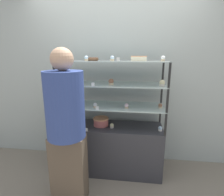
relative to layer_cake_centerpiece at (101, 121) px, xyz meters
name	(u,v)px	position (x,y,z in m)	size (l,w,h in m)	color
ground_plane	(112,169)	(0.15, 0.00, -0.74)	(20.00, 20.00, 0.00)	gray
back_wall	(115,78)	(0.15, 0.38, 0.56)	(8.00, 0.05, 2.60)	#A8B2AD
display_base	(112,148)	(0.15, 0.00, -0.40)	(1.37, 0.48, 0.68)	#333338
display_riser_lower	(112,107)	(0.15, 0.00, 0.22)	(1.37, 0.48, 0.29)	black
display_riser_middle	(112,85)	(0.15, 0.00, 0.52)	(1.37, 0.48, 0.29)	black
display_riser_upper	(112,62)	(0.15, 0.00, 0.81)	(1.37, 0.48, 0.29)	black
layer_cake_centerpiece	(101,121)	(0.00, 0.00, 0.00)	(0.21, 0.21, 0.11)	#C66660
sheet_cake_frosted	(139,58)	(0.49, -0.01, 0.86)	(0.19, 0.16, 0.06)	beige
cupcake_0	(66,123)	(-0.49, -0.06, -0.03)	(0.05, 0.05, 0.06)	beige
cupcake_1	(112,126)	(0.16, -0.07, -0.03)	(0.05, 0.05, 0.06)	beige
cupcake_2	(160,129)	(0.79, -0.09, -0.03)	(0.05, 0.05, 0.06)	white
price_tag_0	(86,130)	(-0.15, -0.22, -0.03)	(0.04, 0.00, 0.04)	white
cupcake_3	(66,103)	(-0.48, -0.05, 0.27)	(0.05, 0.05, 0.06)	#CCB28C
cupcake_4	(95,105)	(-0.05, -0.13, 0.27)	(0.05, 0.05, 0.06)	#CCB28C
cupcake_5	(127,106)	(0.35, -0.11, 0.27)	(0.05, 0.05, 0.06)	#CCB28C
cupcake_6	(160,106)	(0.78, -0.05, 0.27)	(0.05, 0.05, 0.06)	#CCB28C
price_tag_1	(97,108)	(0.00, -0.22, 0.26)	(0.04, 0.00, 0.04)	white
cupcake_7	(64,81)	(-0.48, -0.05, 0.57)	(0.07, 0.07, 0.08)	white
cupcake_8	(111,82)	(0.16, -0.09, 0.57)	(0.07, 0.07, 0.08)	#CCB28C
cupcake_9	(162,83)	(0.77, -0.11, 0.57)	(0.07, 0.07, 0.08)	beige
price_tag_2	(93,84)	(-0.05, -0.22, 0.56)	(0.04, 0.00, 0.04)	white
cupcake_10	(61,58)	(-0.47, -0.13, 0.86)	(0.05, 0.05, 0.06)	white
cupcake_11	(86,58)	(-0.16, -0.08, 0.86)	(0.05, 0.05, 0.06)	#CCB28C
cupcake_12	(112,58)	(0.17, -0.08, 0.86)	(0.05, 0.05, 0.06)	#CCB28C
cupcake_13	(163,58)	(0.77, -0.07, 0.86)	(0.05, 0.05, 0.06)	#CCB28C
price_tag_3	(118,59)	(0.25, -0.22, 0.85)	(0.04, 0.00, 0.04)	white
donut_glazed	(93,59)	(-0.10, 0.03, 0.85)	(0.15, 0.15, 0.04)	brown
customer_figure	(66,126)	(-0.25, -0.61, 0.18)	(0.40, 0.40, 1.71)	brown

